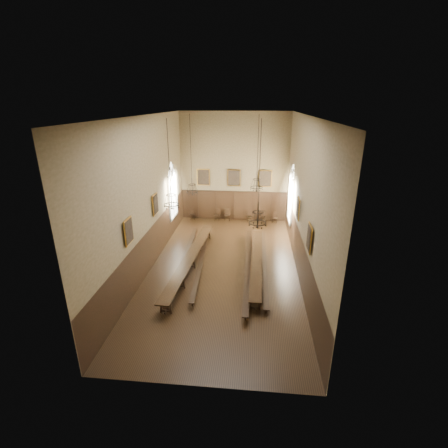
# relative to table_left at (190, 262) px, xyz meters

# --- Properties ---
(floor) EXTENTS (9.00, 18.00, 0.02)m
(floor) POSITION_rel_table_left_xyz_m (2.04, 0.24, -0.41)
(floor) COLOR black
(floor) RESTS_ON ground
(ceiling) EXTENTS (9.00, 18.00, 0.02)m
(ceiling) POSITION_rel_table_left_xyz_m (2.04, 0.24, 8.61)
(ceiling) COLOR black
(ceiling) RESTS_ON ground
(wall_back) EXTENTS (9.00, 0.02, 9.00)m
(wall_back) POSITION_rel_table_left_xyz_m (2.04, 9.25, 4.10)
(wall_back) COLOR #857251
(wall_back) RESTS_ON ground
(wall_front) EXTENTS (9.00, 0.02, 9.00)m
(wall_front) POSITION_rel_table_left_xyz_m (2.04, -8.77, 4.10)
(wall_front) COLOR #857251
(wall_front) RESTS_ON ground
(wall_left) EXTENTS (0.02, 18.00, 9.00)m
(wall_left) POSITION_rel_table_left_xyz_m (-2.47, 0.24, 4.10)
(wall_left) COLOR #857251
(wall_left) RESTS_ON ground
(wall_right) EXTENTS (0.02, 18.00, 9.00)m
(wall_right) POSITION_rel_table_left_xyz_m (6.55, 0.24, 4.10)
(wall_right) COLOR #857251
(wall_right) RESTS_ON ground
(wainscot_panelling) EXTENTS (9.00, 18.00, 2.50)m
(wainscot_panelling) POSITION_rel_table_left_xyz_m (2.04, 0.24, 0.85)
(wainscot_panelling) COLOR black
(wainscot_panelling) RESTS_ON floor
(table_left) EXTENTS (1.41, 10.30, 0.80)m
(table_left) POSITION_rel_table_left_xyz_m (0.00, 0.00, 0.00)
(table_left) COLOR black
(table_left) RESTS_ON floor
(table_right) EXTENTS (0.76, 9.13, 0.71)m
(table_right) POSITION_rel_table_left_xyz_m (4.05, 0.21, -0.04)
(table_right) COLOR black
(table_right) RESTS_ON floor
(bench_left_outer) EXTENTS (0.75, 10.38, 0.47)m
(bench_left_outer) POSITION_rel_table_left_xyz_m (-0.46, 0.32, -0.10)
(bench_left_outer) COLOR black
(bench_left_outer) RESTS_ON floor
(bench_left_inner) EXTENTS (0.81, 9.18, 0.41)m
(bench_left_inner) POSITION_rel_table_left_xyz_m (0.61, 0.30, -0.14)
(bench_left_inner) COLOR black
(bench_left_inner) RESTS_ON floor
(bench_right_inner) EXTENTS (0.39, 10.62, 0.48)m
(bench_right_inner) POSITION_rel_table_left_xyz_m (3.52, 0.11, -0.10)
(bench_right_inner) COLOR black
(bench_right_inner) RESTS_ON floor
(bench_right_outer) EXTENTS (0.32, 9.97, 0.45)m
(bench_right_outer) POSITION_rel_table_left_xyz_m (4.54, 0.47, -0.12)
(bench_right_outer) COLOR black
(bench_right_outer) RESTS_ON floor
(chair_0) EXTENTS (0.49, 0.49, 0.94)m
(chair_0) POSITION_rel_table_left_xyz_m (-1.56, 8.79, -0.12)
(chair_0) COLOR black
(chair_0) RESTS_ON floor
(chair_2) EXTENTS (0.49, 0.49, 0.97)m
(chair_2) POSITION_rel_table_left_xyz_m (0.66, 8.82, -0.11)
(chair_2) COLOR black
(chair_2) RESTS_ON floor
(chair_3) EXTENTS (0.50, 0.50, 1.02)m
(chair_3) POSITION_rel_table_left_xyz_m (1.51, 8.78, -0.09)
(chair_3) COLOR black
(chair_3) RESTS_ON floor
(chair_5) EXTENTS (0.43, 0.43, 0.91)m
(chair_5) POSITION_rel_table_left_xyz_m (3.45, 8.71, -0.13)
(chair_5) COLOR black
(chair_5) RESTS_ON floor
(chair_6) EXTENTS (0.52, 0.52, 0.98)m
(chair_6) POSITION_rel_table_left_xyz_m (4.54, 8.73, -0.11)
(chair_6) COLOR black
(chair_6) RESTS_ON floor
(chair_7) EXTENTS (0.45, 0.45, 0.90)m
(chair_7) POSITION_rel_table_left_xyz_m (5.61, 8.72, -0.13)
(chair_7) COLOR black
(chair_7) RESTS_ON floor
(chandelier_back_left) EXTENTS (0.75, 0.75, 5.01)m
(chandelier_back_left) POSITION_rel_table_left_xyz_m (-0.29, 2.84, 4.12)
(chandelier_back_left) COLOR black
(chandelier_back_left) RESTS_ON ceiling
(chandelier_back_right) EXTENTS (0.80, 0.80, 4.62)m
(chandelier_back_right) POSITION_rel_table_left_xyz_m (3.91, 2.84, 4.45)
(chandelier_back_right) COLOR black
(chandelier_back_right) RESTS_ON ceiling
(chandelier_front_left) EXTENTS (0.76, 0.76, 4.21)m
(chandelier_front_left) POSITION_rel_table_left_xyz_m (-0.27, -2.56, 4.83)
(chandelier_front_left) COLOR black
(chandelier_front_left) RESTS_ON ceiling
(chandelier_front_right) EXTENTS (0.86, 0.86, 5.08)m
(chandelier_front_right) POSITION_rel_table_left_xyz_m (3.99, -2.45, 4.00)
(chandelier_front_right) COLOR black
(chandelier_front_right) RESTS_ON ceiling
(portrait_back_0) EXTENTS (1.10, 0.12, 1.40)m
(portrait_back_0) POSITION_rel_table_left_xyz_m (-0.56, 9.12, 3.30)
(portrait_back_0) COLOR gold
(portrait_back_0) RESTS_ON wall_back
(portrait_back_1) EXTENTS (1.10, 0.12, 1.40)m
(portrait_back_1) POSITION_rel_table_left_xyz_m (2.04, 9.12, 3.30)
(portrait_back_1) COLOR gold
(portrait_back_1) RESTS_ON wall_back
(portrait_back_2) EXTENTS (1.10, 0.12, 1.40)m
(portrait_back_2) POSITION_rel_table_left_xyz_m (4.64, 9.12, 3.30)
(portrait_back_2) COLOR gold
(portrait_back_2) RESTS_ON wall_back
(portrait_left_0) EXTENTS (0.12, 1.00, 1.30)m
(portrait_left_0) POSITION_rel_table_left_xyz_m (-2.34, 1.24, 3.30)
(portrait_left_0) COLOR gold
(portrait_left_0) RESTS_ON wall_left
(portrait_left_1) EXTENTS (0.12, 1.00, 1.30)m
(portrait_left_1) POSITION_rel_table_left_xyz_m (-2.34, -3.26, 3.30)
(portrait_left_1) COLOR gold
(portrait_left_1) RESTS_ON wall_left
(portrait_right_0) EXTENTS (0.12, 1.00, 1.30)m
(portrait_right_0) POSITION_rel_table_left_xyz_m (6.42, 1.24, 3.30)
(portrait_right_0) COLOR gold
(portrait_right_0) RESTS_ON wall_right
(portrait_right_1) EXTENTS (0.12, 1.00, 1.30)m
(portrait_right_1) POSITION_rel_table_left_xyz_m (6.42, -3.26, 3.30)
(portrait_right_1) COLOR gold
(portrait_right_1) RESTS_ON wall_right
(window_right) EXTENTS (0.20, 2.20, 4.60)m
(window_right) POSITION_rel_table_left_xyz_m (6.47, 5.74, 3.00)
(window_right) COLOR white
(window_right) RESTS_ON wall_right
(window_left) EXTENTS (0.20, 2.20, 4.60)m
(window_left) POSITION_rel_table_left_xyz_m (-2.39, 5.74, 3.00)
(window_left) COLOR white
(window_left) RESTS_ON wall_left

